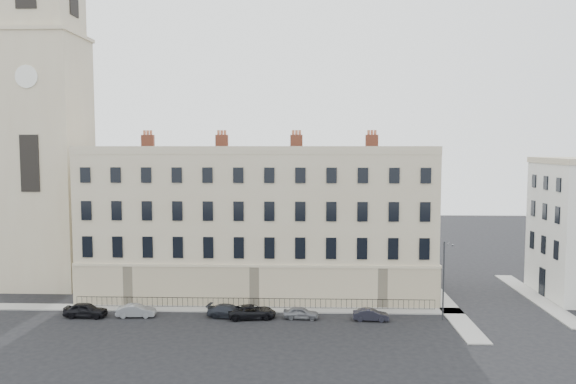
% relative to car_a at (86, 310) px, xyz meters
% --- Properties ---
extents(ground, '(160.00, 160.00, 0.00)m').
position_rel_car_a_xyz_m(ground, '(21.32, -2.17, -0.67)').
color(ground, black).
rests_on(ground, ground).
extents(terrace, '(36.22, 12.22, 17.00)m').
position_rel_car_a_xyz_m(terrace, '(15.36, 9.80, 6.83)').
color(terrace, '#BFAD8E').
rests_on(terrace, ground).
extents(church_tower, '(8.00, 8.13, 44.00)m').
position_rel_car_a_xyz_m(church_tower, '(-8.68, 11.83, 17.99)').
color(church_tower, '#BFAD8E').
rests_on(church_tower, ground).
extents(pavement_terrace, '(48.00, 2.00, 0.12)m').
position_rel_car_a_xyz_m(pavement_terrace, '(11.32, 2.83, -0.61)').
color(pavement_terrace, gray).
rests_on(pavement_terrace, ground).
extents(pavement_east_return, '(2.00, 24.00, 0.12)m').
position_rel_car_a_xyz_m(pavement_east_return, '(34.32, 5.83, -0.61)').
color(pavement_east_return, gray).
rests_on(pavement_east_return, ground).
extents(pavement_adjacent, '(2.00, 20.00, 0.12)m').
position_rel_car_a_xyz_m(pavement_adjacent, '(44.32, 7.83, -0.61)').
color(pavement_adjacent, gray).
rests_on(pavement_adjacent, ground).
extents(railings, '(35.00, 0.04, 0.96)m').
position_rel_car_a_xyz_m(railings, '(15.32, 3.23, -0.12)').
color(railings, black).
rests_on(railings, ground).
extents(car_a, '(3.99, 1.70, 1.34)m').
position_rel_car_a_xyz_m(car_a, '(0.00, 0.00, 0.00)').
color(car_a, black).
rests_on(car_a, ground).
extents(car_b, '(3.62, 1.48, 1.17)m').
position_rel_car_a_xyz_m(car_b, '(4.65, 0.21, -0.09)').
color(car_b, gray).
rests_on(car_b, ground).
extents(car_c, '(4.34, 2.32, 1.20)m').
position_rel_car_a_xyz_m(car_c, '(13.32, 0.32, -0.07)').
color(car_c, '#1F2229').
rests_on(car_c, ground).
extents(car_d, '(4.66, 2.67, 1.22)m').
position_rel_car_a_xyz_m(car_d, '(15.45, 0.18, -0.06)').
color(car_d, black).
rests_on(car_d, ground).
extents(car_e, '(3.33, 1.51, 1.11)m').
position_rel_car_a_xyz_m(car_e, '(19.95, 0.18, -0.12)').
color(car_e, slate).
rests_on(car_e, ground).
extents(car_f, '(3.31, 1.31, 1.07)m').
position_rel_car_a_xyz_m(car_f, '(26.30, -0.14, -0.14)').
color(car_f, black).
rests_on(car_f, ground).
extents(streetlamp, '(0.65, 1.51, 7.24)m').
position_rel_car_a_xyz_m(streetlamp, '(32.91, 0.23, 3.34)').
color(streetlamp, '#323438').
rests_on(streetlamp, ground).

